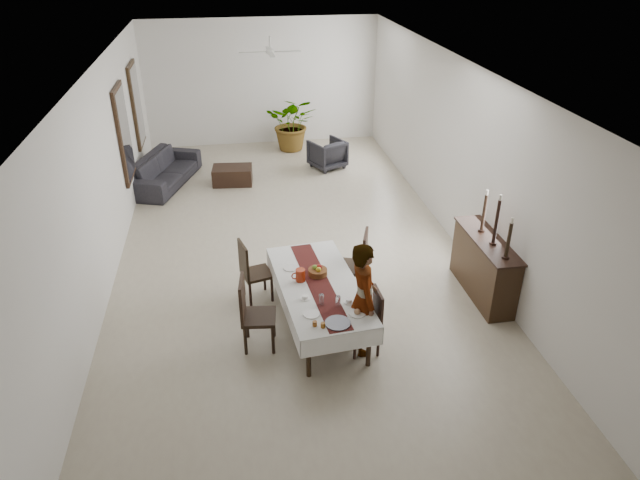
# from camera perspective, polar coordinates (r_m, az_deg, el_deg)

# --- Properties ---
(floor) EXTENTS (6.00, 12.00, 0.00)m
(floor) POSITION_cam_1_polar(r_m,az_deg,el_deg) (10.31, -2.87, -0.89)
(floor) COLOR #BAAF94
(floor) RESTS_ON ground
(ceiling) EXTENTS (6.00, 12.00, 0.02)m
(ceiling) POSITION_cam_1_polar(r_m,az_deg,el_deg) (9.17, -3.38, 16.81)
(ceiling) COLOR white
(ceiling) RESTS_ON wall_back
(wall_back) EXTENTS (6.00, 0.02, 3.20)m
(wall_back) POSITION_cam_1_polar(r_m,az_deg,el_deg) (15.35, -5.80, 15.39)
(wall_back) COLOR silver
(wall_back) RESTS_ON floor
(wall_front) EXTENTS (6.00, 0.02, 3.20)m
(wall_front) POSITION_cam_1_polar(r_m,az_deg,el_deg) (4.63, 6.11, -20.00)
(wall_front) COLOR silver
(wall_front) RESTS_ON floor
(wall_left) EXTENTS (0.02, 12.00, 3.20)m
(wall_left) POSITION_cam_1_polar(r_m,az_deg,el_deg) (9.79, -20.92, 5.93)
(wall_left) COLOR silver
(wall_left) RESTS_ON floor
(wall_right) EXTENTS (0.02, 12.00, 3.20)m
(wall_right) POSITION_cam_1_polar(r_m,az_deg,el_deg) (10.36, 13.79, 8.21)
(wall_right) COLOR silver
(wall_right) RESTS_ON floor
(dining_table_top) EXTENTS (1.11, 2.27, 0.05)m
(dining_table_top) POSITION_cam_1_polar(r_m,az_deg,el_deg) (8.05, -0.14, -4.57)
(dining_table_top) COLOR black
(dining_table_top) RESTS_ON table_leg_fl
(table_leg_fl) EXTENTS (0.07, 0.07, 0.64)m
(table_leg_fl) POSITION_cam_1_polar(r_m,az_deg,el_deg) (7.36, -1.15, -11.55)
(table_leg_fl) COLOR black
(table_leg_fl) RESTS_ON floor
(table_leg_fr) EXTENTS (0.07, 0.07, 0.64)m
(table_leg_fr) POSITION_cam_1_polar(r_m,az_deg,el_deg) (7.54, 4.90, -10.51)
(table_leg_fr) COLOR black
(table_leg_fr) RESTS_ON floor
(table_leg_bl) EXTENTS (0.07, 0.07, 0.64)m
(table_leg_bl) POSITION_cam_1_polar(r_m,az_deg,el_deg) (9.02, -4.29, -3.23)
(table_leg_bl) COLOR black
(table_leg_bl) RESTS_ON floor
(table_leg_br) EXTENTS (0.07, 0.07, 0.64)m
(table_leg_br) POSITION_cam_1_polar(r_m,az_deg,el_deg) (9.17, 0.66, -2.57)
(table_leg_br) COLOR black
(table_leg_br) RESTS_ON floor
(tablecloth_top) EXTENTS (1.29, 2.45, 0.01)m
(tablecloth_top) POSITION_cam_1_polar(r_m,az_deg,el_deg) (8.03, -0.14, -4.41)
(tablecloth_top) COLOR silver
(tablecloth_top) RESTS_ON dining_table_top
(tablecloth_drape_left) EXTENTS (0.23, 2.35, 0.27)m
(tablecloth_drape_left) POSITION_cam_1_polar(r_m,az_deg,el_deg) (8.01, -3.86, -5.72)
(tablecloth_drape_left) COLOR white
(tablecloth_drape_left) RESTS_ON dining_table_top
(tablecloth_drape_right) EXTENTS (0.23, 2.35, 0.27)m
(tablecloth_drape_right) POSITION_cam_1_polar(r_m,az_deg,el_deg) (8.23, 3.48, -4.66)
(tablecloth_drape_right) COLOR silver
(tablecloth_drape_right) RESTS_ON dining_table_top
(tablecloth_drape_near) EXTENTS (1.08, 0.11, 0.27)m
(tablecloth_drape_near) POSITION_cam_1_polar(r_m,az_deg,el_deg) (7.19, 2.25, -10.23)
(tablecloth_drape_near) COLOR white
(tablecloth_drape_near) RESTS_ON dining_table_top
(tablecloth_drape_far) EXTENTS (1.08, 0.11, 0.27)m
(tablecloth_drape_far) POSITION_cam_1_polar(r_m,az_deg,el_deg) (9.08, -2.00, -1.20)
(tablecloth_drape_far) COLOR silver
(tablecloth_drape_far) RESTS_ON dining_table_top
(table_runner) EXTENTS (0.53, 2.31, 0.00)m
(table_runner) POSITION_cam_1_polar(r_m,az_deg,el_deg) (8.03, -0.14, -4.36)
(table_runner) COLOR #5B1D1A
(table_runner) RESTS_ON tablecloth_top
(red_pitcher) EXTENTS (0.15, 0.15, 0.18)m
(red_pitcher) POSITION_cam_1_polar(r_m,az_deg,el_deg) (8.05, -1.97, -3.53)
(red_pitcher) COLOR #9A240B
(red_pitcher) RESTS_ON tablecloth_top
(pitcher_handle) EXTENTS (0.11, 0.03, 0.11)m
(pitcher_handle) POSITION_cam_1_polar(r_m,az_deg,el_deg) (8.03, -2.51, -3.61)
(pitcher_handle) COLOR maroon
(pitcher_handle) RESTS_ON red_pitcher
(wine_glass_near) EXTENTS (0.06, 0.06, 0.16)m
(wine_glass_near) POSITION_cam_1_polar(r_m,az_deg,el_deg) (7.53, 1.82, -6.14)
(wine_glass_near) COLOR white
(wine_glass_near) RESTS_ON tablecloth_top
(wine_glass_mid) EXTENTS (0.06, 0.06, 0.16)m
(wine_glass_mid) POSITION_cam_1_polar(r_m,az_deg,el_deg) (7.56, 0.15, -5.98)
(wine_glass_mid) COLOR silver
(wine_glass_mid) RESTS_ON tablecloth_top
(teacup_right) EXTENTS (0.08, 0.08, 0.05)m
(teacup_right) POSITION_cam_1_polar(r_m,az_deg,el_deg) (7.64, 2.91, -6.08)
(teacup_right) COLOR silver
(teacup_right) RESTS_ON saucer_right
(saucer_right) EXTENTS (0.14, 0.14, 0.01)m
(saucer_right) POSITION_cam_1_polar(r_m,az_deg,el_deg) (7.65, 2.90, -6.21)
(saucer_right) COLOR white
(saucer_right) RESTS_ON tablecloth_top
(teacup_left) EXTENTS (0.08, 0.08, 0.05)m
(teacup_left) POSITION_cam_1_polar(r_m,az_deg,el_deg) (7.70, -1.52, -5.73)
(teacup_left) COLOR white
(teacup_left) RESTS_ON saucer_left
(saucer_left) EXTENTS (0.14, 0.14, 0.01)m
(saucer_left) POSITION_cam_1_polar(r_m,az_deg,el_deg) (7.71, -1.52, -5.87)
(saucer_left) COLOR white
(saucer_left) RESTS_ON tablecloth_top
(plate_near_right) EXTENTS (0.22, 0.22, 0.01)m
(plate_near_right) POSITION_cam_1_polar(r_m,az_deg,el_deg) (7.45, 3.73, -7.33)
(plate_near_right) COLOR silver
(plate_near_right) RESTS_ON tablecloth_top
(bread_near_right) EXTENTS (0.08, 0.08, 0.08)m
(bread_near_right) POSITION_cam_1_polar(r_m,az_deg,el_deg) (7.43, 3.74, -7.17)
(bread_near_right) COLOR tan
(bread_near_right) RESTS_ON plate_near_right
(plate_near_left) EXTENTS (0.22, 0.22, 0.01)m
(plate_near_left) POSITION_cam_1_polar(r_m,az_deg,el_deg) (7.42, -0.87, -7.41)
(plate_near_left) COLOR white
(plate_near_left) RESTS_ON tablecloth_top
(plate_far_left) EXTENTS (0.22, 0.22, 0.01)m
(plate_far_left) POSITION_cam_1_polar(r_m,az_deg,el_deg) (8.38, -2.94, -2.79)
(plate_far_left) COLOR silver
(plate_far_left) RESTS_ON tablecloth_top
(serving_tray) EXTENTS (0.33, 0.33, 0.02)m
(serving_tray) POSITION_cam_1_polar(r_m,az_deg,el_deg) (7.26, 1.78, -8.30)
(serving_tray) COLOR #3B3B3F
(serving_tray) RESTS_ON tablecloth_top
(jam_jar_a) EXTENTS (0.06, 0.06, 0.07)m
(jam_jar_a) POSITION_cam_1_polar(r_m,az_deg,el_deg) (7.18, 0.29, -8.51)
(jam_jar_a) COLOR brown
(jam_jar_a) RESTS_ON tablecloth_top
(jam_jar_b) EXTENTS (0.06, 0.06, 0.07)m
(jam_jar_b) POSITION_cam_1_polar(r_m,az_deg,el_deg) (7.21, -0.53, -8.37)
(jam_jar_b) COLOR brown
(jam_jar_b) RESTS_ON tablecloth_top
(fruit_basket) EXTENTS (0.27, 0.27, 0.09)m
(fruit_basket) POSITION_cam_1_polar(r_m,az_deg,el_deg) (8.20, -0.23, -3.22)
(fruit_basket) COLOR brown
(fruit_basket) RESTS_ON tablecloth_top
(fruit_red) EXTENTS (0.08, 0.08, 0.08)m
(fruit_red) POSITION_cam_1_polar(r_m,az_deg,el_deg) (8.19, -0.08, -2.72)
(fruit_red) COLOR maroon
(fruit_red) RESTS_ON fruit_basket
(fruit_green) EXTENTS (0.07, 0.07, 0.07)m
(fruit_green) POSITION_cam_1_polar(r_m,az_deg,el_deg) (8.18, -0.53, -2.75)
(fruit_green) COLOR olive
(fruit_green) RESTS_ON fruit_basket
(fruit_yellow) EXTENTS (0.08, 0.08, 0.08)m
(fruit_yellow) POSITION_cam_1_polar(r_m,az_deg,el_deg) (8.13, -0.15, -2.97)
(fruit_yellow) COLOR gold
(fruit_yellow) RESTS_ON fruit_basket
(chair_right_near_seat) EXTENTS (0.41, 0.41, 0.04)m
(chair_right_near_seat) POSITION_cam_1_polar(r_m,az_deg,el_deg) (7.73, 4.42, -8.50)
(chair_right_near_seat) COLOR black
(chair_right_near_seat) RESTS_ON chair_right_near_leg_fl
(chair_right_near_leg_fl) EXTENTS (0.04, 0.04, 0.39)m
(chair_right_near_leg_fl) POSITION_cam_1_polar(r_m,az_deg,el_deg) (7.78, 5.84, -10.32)
(chair_right_near_leg_fl) COLOR black
(chair_right_near_leg_fl) RESTS_ON floor
(chair_right_near_leg_fr) EXTENTS (0.04, 0.04, 0.39)m
(chair_right_near_leg_fr) POSITION_cam_1_polar(r_m,az_deg,el_deg) (8.02, 5.18, -8.91)
(chair_right_near_leg_fr) COLOR black
(chair_right_near_leg_fr) RESTS_ON floor
(chair_right_near_leg_bl) EXTENTS (0.04, 0.04, 0.39)m
(chair_right_near_leg_bl) POSITION_cam_1_polar(r_m,az_deg,el_deg) (7.71, 3.50, -10.65)
(chair_right_near_leg_bl) COLOR black
(chair_right_near_leg_bl) RESTS_ON floor
(chair_right_near_leg_br) EXTENTS (0.04, 0.04, 0.39)m
(chair_right_near_leg_br) POSITION_cam_1_polar(r_m,az_deg,el_deg) (7.95, 2.91, -9.22)
(chair_right_near_leg_br) COLOR black
(chair_right_near_leg_br) RESTS_ON floor
(chair_right_near_back) EXTENTS (0.05, 0.40, 0.50)m
(chair_right_near_back) POSITION_cam_1_polar(r_m,az_deg,el_deg) (7.62, 5.81, -6.70)
(chair_right_near_back) COLOR black
(chair_right_near_back) RESTS_ON chair_right_near_seat
(chair_right_far_seat) EXTENTS (0.59, 0.59, 0.05)m
(chair_right_far_seat) POSITION_cam_1_polar(r_m,az_deg,el_deg) (8.83, 3.09, -2.71)
(chair_right_far_seat) COLOR black
(chair_right_far_seat) RESTS_ON chair_right_far_leg_fl
(chair_right_far_leg_fl) EXTENTS (0.06, 0.06, 0.46)m
(chair_right_far_leg_fl) POSITION_cam_1_polar(r_m,az_deg,el_deg) (8.79, 4.14, -4.87)
(chair_right_far_leg_fl) COLOR black
(chair_right_far_leg_fl) RESTS_ON floor
(chair_right_far_leg_fr) EXTENTS (0.06, 0.06, 0.46)m
(chair_right_far_leg_fr) POSITION_cam_1_polar(r_m,az_deg,el_deg) (9.11, 4.37, -3.57)
(chair_right_far_leg_fr) COLOR black
(chair_right_far_leg_fr) RESTS_ON floor
(chair_right_far_leg_bl) EXTENTS (0.06, 0.06, 0.46)m
(chair_right_far_leg_bl) POSITION_cam_1_polar(r_m,az_deg,el_deg) (8.82, 1.68, -4.66)
(chair_right_far_leg_bl) COLOR black
(chair_right_far_leg_bl) RESTS_ON floor
(chair_right_far_leg_br) EXTENTS (0.06, 0.06, 0.46)m
(chair_right_far_leg_br) POSITION_cam_1_polar(r_m,az_deg,el_deg) (9.14, 2.01, -3.37)
(chair_right_far_leg_br) COLOR black
(chair_right_far_leg_br) RESTS_ON floor
(chair_right_far_back) EXTENTS (0.19, 0.45, 0.59)m
(chair_right_far_back) POSITION_cam_1_polar(r_m,az_deg,el_deg) (8.65, 4.53, -1.04)
(chair_right_far_back) COLOR black
(chair_right_far_back) RESTS_ON chair_right_far_seat
(chair_left_near_seat) EXTENTS (0.50, 0.50, 0.05)m
(chair_left_near_seat) POSITION_cam_1_polar(r_m,az_deg,el_deg) (7.80, -6.13, -7.67)
(chair_left_near_seat) COLOR black
(chair_left_near_seat) RESTS_ON chair_left_near_leg_fl
(chair_left_near_leg_fl) EXTENTS (0.05, 0.05, 0.45)m
(chair_left_near_leg_fl) POSITION_cam_1_polar(r_m,az_deg,el_deg) (8.11, -7.30, -8.34)
(chair_left_near_leg_fl) COLOR black
(chair_left_near_leg_fl) RESTS_ON floor
(chair_left_near_leg_fr) EXTENTS (0.05, 0.05, 0.45)m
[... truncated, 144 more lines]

